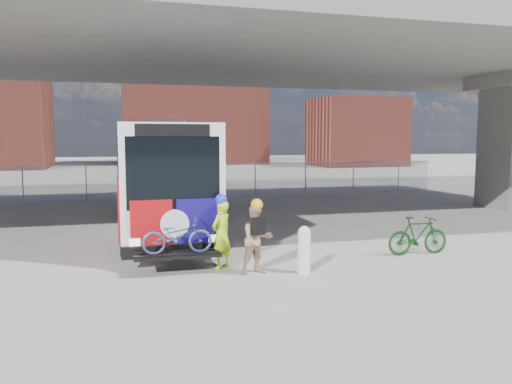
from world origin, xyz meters
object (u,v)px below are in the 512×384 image
object	(u,v)px
bollard	(304,248)
cyclist_tan	(257,239)
bus	(157,168)
cyclist_hivis	(221,232)
bike_parked	(418,236)

from	to	relation	value
bollard	cyclist_tan	bearing A→B (deg)	167.23
bus	cyclist_hivis	size ratio (longest dim) A/B	7.04
bike_parked	bus	bearing A→B (deg)	47.30
bus	bike_parked	xyz separation A→B (m)	(6.55, -6.33, -1.58)
cyclist_tan	bike_parked	world-z (taller)	cyclist_tan
bus	cyclist_tan	bearing A→B (deg)	-75.75
cyclist_hivis	bike_parked	world-z (taller)	cyclist_hivis
bollard	cyclist_tan	size ratio (longest dim) A/B	0.63
bike_parked	cyclist_tan	bearing A→B (deg)	100.20
cyclist_hivis	cyclist_tan	world-z (taller)	cyclist_hivis
cyclist_hivis	cyclist_tan	bearing A→B (deg)	94.60
bus	cyclist_hivis	xyz separation A→B (m)	(1.10, -6.33, -1.23)
bus	bike_parked	size ratio (longest dim) A/B	7.30
bollard	bike_parked	world-z (taller)	bollard
cyclist_tan	bike_parked	xyz separation A→B (m)	(4.75, 0.74, -0.31)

